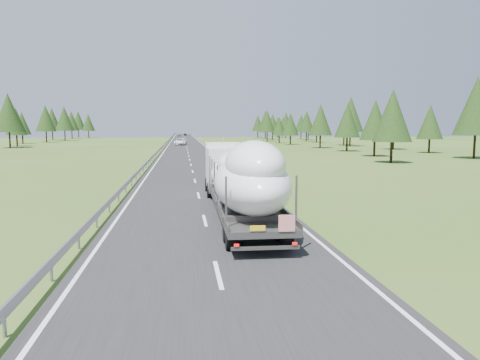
{
  "coord_description": "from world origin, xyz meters",
  "views": [
    {
      "loc": [
        -1.14,
        -15.01,
        4.9
      ],
      "look_at": [
        1.93,
        9.62,
        2.05
      ],
      "focal_mm": 35.0,
      "sensor_mm": 36.0,
      "label": 1
    }
  ],
  "objects": [
    {
      "name": "road_surface",
      "position": [
        0.0,
        100.0,
        0.01
      ],
      "size": [
        10.0,
        400.0,
        0.02
      ],
      "primitive_type": "cube",
      "color": "black",
      "rests_on": "ground"
    },
    {
      "name": "distant_van",
      "position": [
        -1.45,
        109.66,
        0.87
      ],
      "size": [
        3.48,
        6.53,
        1.74
      ],
      "primitive_type": "imported",
      "rotation": [
        0.0,
        0.0,
        -0.1
      ],
      "color": "white",
      "rests_on": "ground"
    },
    {
      "name": "ground",
      "position": [
        0.0,
        0.0,
        0.0
      ],
      "size": [
        400.0,
        400.0,
        0.0
      ],
      "primitive_type": "plane",
      "color": "#354E1A",
      "rests_on": "ground"
    },
    {
      "name": "guardrail",
      "position": [
        -5.3,
        99.94,
        0.6
      ],
      "size": [
        0.1,
        400.0,
        0.76
      ],
      "color": "slate",
      "rests_on": "ground"
    },
    {
      "name": "boat_truck",
      "position": [
        1.93,
        9.94,
        2.25
      ],
      "size": [
        3.35,
        19.86,
        4.32
      ],
      "color": "silver",
      "rests_on": "ground"
    },
    {
      "name": "marker_posts",
      "position": [
        6.5,
        155.0,
        0.54
      ],
      "size": [
        0.13,
        350.08,
        1.0
      ],
      "color": "silver",
      "rests_on": "ground"
    },
    {
      "name": "highway_sign",
      "position": [
        7.2,
        80.0,
        1.81
      ],
      "size": [
        0.08,
        0.9,
        2.6
      ],
      "color": "slate",
      "rests_on": "ground"
    },
    {
      "name": "distant_car_dark",
      "position": [
        0.73,
        237.74,
        0.66
      ],
      "size": [
        1.76,
        3.94,
        1.31
      ],
      "primitive_type": "imported",
      "rotation": [
        0.0,
        0.0,
        0.06
      ],
      "color": "black",
      "rests_on": "ground"
    },
    {
      "name": "tree_line_right",
      "position": [
        38.57,
        82.99,
        6.62
      ],
      "size": [
        25.48,
        243.6,
        12.44
      ],
      "color": "black",
      "rests_on": "ground"
    },
    {
      "name": "distant_car_blue",
      "position": [
        -2.47,
        221.0,
        0.66
      ],
      "size": [
        1.53,
        4.06,
        1.32
      ],
      "primitive_type": "imported",
      "rotation": [
        0.0,
        0.0,
        0.03
      ],
      "color": "#172540",
      "rests_on": "ground"
    }
  ]
}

